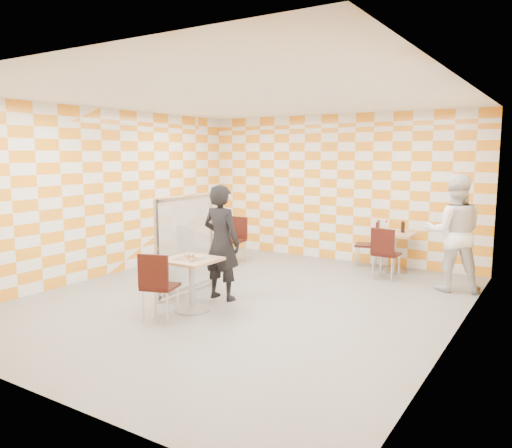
{
  "coord_description": "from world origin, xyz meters",
  "views": [
    {
      "loc": [
        4.06,
        -6.11,
        2.2
      ],
      "look_at": [
        0.1,
        0.2,
        1.15
      ],
      "focal_mm": 35.0,
      "sensor_mm": 36.0,
      "label": 1
    }
  ],
  "objects_px": {
    "chair_second_side": "(372,241)",
    "chair_empty_far": "(236,236)",
    "soda_bottle": "(403,227)",
    "man_dark": "(221,242)",
    "partition": "(186,244)",
    "second_table": "(394,245)",
    "man_white": "(454,233)",
    "chair_empty_near": "(190,246)",
    "main_table": "(191,275)",
    "sport_bottle": "(386,226)",
    "chair_main_front": "(157,281)",
    "empty_table": "(208,243)",
    "chair_second_front": "(385,250)"
  },
  "relations": [
    {
      "from": "empty_table",
      "to": "partition",
      "type": "relative_size",
      "value": 0.48
    },
    {
      "from": "chair_empty_far",
      "to": "chair_empty_near",
      "type": "bearing_deg",
      "value": -91.11
    },
    {
      "from": "second_table",
      "to": "partition",
      "type": "xyz_separation_m",
      "value": [
        -2.37,
        -3.17,
        0.28
      ]
    },
    {
      "from": "sport_bottle",
      "to": "partition",
      "type": "bearing_deg",
      "value": -123.27
    },
    {
      "from": "partition",
      "to": "soda_bottle",
      "type": "height_order",
      "value": "partition"
    },
    {
      "from": "chair_empty_far",
      "to": "partition",
      "type": "height_order",
      "value": "partition"
    },
    {
      "from": "chair_second_side",
      "to": "soda_bottle",
      "type": "bearing_deg",
      "value": 1.23
    },
    {
      "from": "main_table",
      "to": "soda_bottle",
      "type": "bearing_deg",
      "value": 64.89
    },
    {
      "from": "chair_main_front",
      "to": "chair_empty_far",
      "type": "bearing_deg",
      "value": 108.81
    },
    {
      "from": "second_table",
      "to": "chair_main_front",
      "type": "xyz_separation_m",
      "value": [
        -1.79,
        -4.43,
        0.04
      ]
    },
    {
      "from": "chair_second_side",
      "to": "partition",
      "type": "xyz_separation_m",
      "value": [
        -1.91,
        -3.24,
        0.25
      ]
    },
    {
      "from": "chair_main_front",
      "to": "man_dark",
      "type": "height_order",
      "value": "man_dark"
    },
    {
      "from": "chair_main_front",
      "to": "chair_second_front",
      "type": "bearing_deg",
      "value": 63.88
    },
    {
      "from": "second_table",
      "to": "empty_table",
      "type": "distance_m",
      "value": 3.52
    },
    {
      "from": "main_table",
      "to": "chair_second_front",
      "type": "relative_size",
      "value": 0.81
    },
    {
      "from": "second_table",
      "to": "empty_table",
      "type": "xyz_separation_m",
      "value": [
        -3.12,
        -1.64,
        0.0
      ]
    },
    {
      "from": "chair_main_front",
      "to": "man_white",
      "type": "bearing_deg",
      "value": 51.29
    },
    {
      "from": "empty_table",
      "to": "second_table",
      "type": "bearing_deg",
      "value": 27.69
    },
    {
      "from": "chair_main_front",
      "to": "partition",
      "type": "xyz_separation_m",
      "value": [
        -0.58,
        1.27,
        0.25
      ]
    },
    {
      "from": "chair_main_front",
      "to": "soda_bottle",
      "type": "bearing_deg",
      "value": 67.05
    },
    {
      "from": "chair_main_front",
      "to": "chair_empty_near",
      "type": "relative_size",
      "value": 1.0
    },
    {
      "from": "main_table",
      "to": "sport_bottle",
      "type": "xyz_separation_m",
      "value": [
        1.51,
        3.96,
        0.33
      ]
    },
    {
      "from": "partition",
      "to": "man_white",
      "type": "relative_size",
      "value": 0.82
    },
    {
      "from": "partition",
      "to": "second_table",
      "type": "bearing_deg",
      "value": 53.21
    },
    {
      "from": "chair_empty_near",
      "to": "man_white",
      "type": "distance_m",
      "value": 4.5
    },
    {
      "from": "chair_second_side",
      "to": "chair_empty_far",
      "type": "xyz_separation_m",
      "value": [
        -2.56,
        -0.91,
        0.0
      ]
    },
    {
      "from": "sport_bottle",
      "to": "second_table",
      "type": "bearing_deg",
      "value": -33.02
    },
    {
      "from": "main_table",
      "to": "sport_bottle",
      "type": "bearing_deg",
      "value": 69.12
    },
    {
      "from": "chair_second_front",
      "to": "chair_empty_near",
      "type": "bearing_deg",
      "value": -153.28
    },
    {
      "from": "man_white",
      "to": "chair_empty_far",
      "type": "bearing_deg",
      "value": -17.27
    },
    {
      "from": "chair_empty_far",
      "to": "empty_table",
      "type": "bearing_deg",
      "value": -96.73
    },
    {
      "from": "chair_main_front",
      "to": "chair_empty_near",
      "type": "height_order",
      "value": "same"
    },
    {
      "from": "empty_table",
      "to": "soda_bottle",
      "type": "relative_size",
      "value": 3.26
    },
    {
      "from": "empty_table",
      "to": "chair_main_front",
      "type": "height_order",
      "value": "chair_main_front"
    },
    {
      "from": "chair_empty_far",
      "to": "soda_bottle",
      "type": "bearing_deg",
      "value": 16.28
    },
    {
      "from": "man_dark",
      "to": "man_white",
      "type": "xyz_separation_m",
      "value": [
        2.87,
        2.4,
        0.07
      ]
    },
    {
      "from": "second_table",
      "to": "man_dark",
      "type": "distance_m",
      "value": 3.58
    },
    {
      "from": "soda_bottle",
      "to": "man_dark",
      "type": "bearing_deg",
      "value": -119.44
    },
    {
      "from": "chair_second_side",
      "to": "sport_bottle",
      "type": "relative_size",
      "value": 4.62
    },
    {
      "from": "chair_second_side",
      "to": "chair_empty_near",
      "type": "bearing_deg",
      "value": -138.01
    },
    {
      "from": "chair_second_front",
      "to": "second_table",
      "type": "bearing_deg",
      "value": 93.18
    },
    {
      "from": "empty_table",
      "to": "chair_main_front",
      "type": "bearing_deg",
      "value": -64.7
    },
    {
      "from": "empty_table",
      "to": "chair_second_front",
      "type": "distance_m",
      "value": 3.29
    },
    {
      "from": "chair_second_side",
      "to": "chair_empty_far",
      "type": "distance_m",
      "value": 2.71
    },
    {
      "from": "second_table",
      "to": "man_white",
      "type": "height_order",
      "value": "man_white"
    },
    {
      "from": "chair_second_front",
      "to": "partition",
      "type": "bearing_deg",
      "value": -134.27
    },
    {
      "from": "second_table",
      "to": "man_dark",
      "type": "relative_size",
      "value": 0.43
    },
    {
      "from": "chair_empty_near",
      "to": "man_white",
      "type": "xyz_separation_m",
      "value": [
        4.22,
        1.52,
        0.4
      ]
    },
    {
      "from": "chair_second_front",
      "to": "partition",
      "type": "distance_m",
      "value": 3.46
    },
    {
      "from": "second_table",
      "to": "man_dark",
      "type": "bearing_deg",
      "value": -118.43
    }
  ]
}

